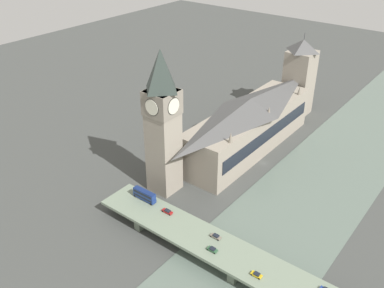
{
  "coord_description": "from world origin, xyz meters",
  "views": [
    {
      "loc": [
        -85.42,
        169.62,
        116.92
      ],
      "look_at": [
        19.14,
        35.55,
        20.55
      ],
      "focal_mm": 40.0,
      "sensor_mm": 36.0,
      "label": 1
    }
  ],
  "objects": [
    {
      "name": "car_northbound_lead",
      "position": [
        -38.66,
        74.03,
        6.93
      ],
      "size": [
        3.92,
        1.85,
        1.26
      ],
      "color": "gold",
      "rests_on": "road_bridge"
    },
    {
      "name": "car_southbound_mid",
      "position": [
        -19.79,
        73.44,
        6.95
      ],
      "size": [
        3.92,
        1.94,
        1.32
      ],
      "color": "#2D5638",
      "rests_on": "road_bridge"
    },
    {
      "name": "victoria_tower",
      "position": [
        14.87,
        -65.58,
        23.55
      ],
      "size": [
        15.53,
        15.53,
        51.09
      ],
      "color": "gray",
      "rests_on": "ground_plane"
    },
    {
      "name": "river_water",
      "position": [
        -30.58,
        0.0,
        0.15
      ],
      "size": [
        49.17,
        360.0,
        0.3
      ],
      "primitive_type": "cube",
      "color": "slate",
      "rests_on": "ground_plane"
    },
    {
      "name": "car_northbound_tail",
      "position": [
        -16.77,
        66.99,
        6.98
      ],
      "size": [
        4.29,
        1.83,
        1.39
      ],
      "color": "slate",
      "rests_on": "road_bridge"
    },
    {
      "name": "ground_plane",
      "position": [
        0.0,
        0.0,
        0.0
      ],
      "size": [
        600.0,
        600.0,
        0.0
      ],
      "primitive_type": "plane",
      "color": "#424442"
    },
    {
      "name": "road_bridge",
      "position": [
        -30.58,
        70.24,
        5.06
      ],
      "size": [
        130.34,
        16.93,
        6.29
      ],
      "color": "#5D6A59",
      "rests_on": "ground_plane"
    },
    {
      "name": "double_decker_bus_mid",
      "position": [
        20.82,
        66.18,
        8.88
      ],
      "size": [
        11.18,
        2.59,
        4.71
      ],
      "color": "navy",
      "rests_on": "road_bridge"
    },
    {
      "name": "car_northbound_mid",
      "position": [
        7.46,
        66.89,
        6.99
      ],
      "size": [
        4.7,
        1.83,
        1.37
      ],
      "color": "maroon",
      "rests_on": "road_bridge"
    },
    {
      "name": "parliament_hall",
      "position": [
        14.82,
        -8.0,
        14.58
      ],
      "size": [
        24.1,
        91.62,
        29.35
      ],
      "color": "gray",
      "rests_on": "ground_plane"
    },
    {
      "name": "clock_tower",
      "position": [
        25.55,
        47.79,
        35.46
      ],
      "size": [
        13.18,
        13.18,
        66.99
      ],
      "color": "gray",
      "rests_on": "ground_plane"
    }
  ]
}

